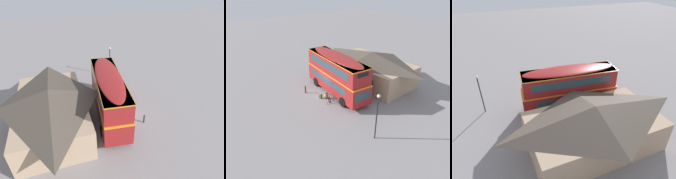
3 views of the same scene
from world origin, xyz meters
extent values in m
plane|color=gray|center=(0.00, 0.00, 0.00)|extent=(120.00, 120.00, 0.00)
cylinder|color=black|center=(4.01, 2.13, 0.55)|extent=(1.12, 0.36, 1.10)
cylinder|color=black|center=(3.84, -0.24, 0.55)|extent=(1.12, 0.36, 1.10)
cylinder|color=black|center=(-2.07, 2.57, 0.55)|extent=(1.12, 0.36, 1.10)
cylinder|color=black|center=(-2.25, 0.20, 0.55)|extent=(1.12, 0.36, 1.10)
cube|color=maroon|center=(0.88, 1.16, 1.52)|extent=(10.00, 3.20, 2.10)
cube|color=orange|center=(0.88, 1.16, 2.60)|extent=(10.02, 3.22, 0.12)
cube|color=maroon|center=(0.88, 1.16, 3.58)|extent=(9.70, 3.13, 1.90)
ellipsoid|color=maroon|center=(0.88, 1.16, 4.61)|extent=(9.50, 3.07, 0.36)
cube|color=#2D424C|center=(5.77, 0.81, 1.77)|extent=(0.21, 2.05, 0.90)
cube|color=black|center=(5.64, 0.82, 4.10)|extent=(0.16, 1.38, 0.44)
cube|color=#2D424C|center=(0.59, -0.06, 1.82)|extent=(7.66, 0.59, 0.76)
cube|color=#2D424C|center=(0.80, -0.05, 3.73)|extent=(8.05, 0.62, 0.80)
cube|color=#2D424C|center=(0.77, 2.42, 1.82)|extent=(7.66, 0.59, 0.76)
cube|color=#2D424C|center=(0.97, 2.38, 3.73)|extent=(8.05, 0.62, 0.80)
cube|color=orange|center=(0.88, 1.16, 4.49)|extent=(9.80, 3.22, 0.08)
torus|color=black|center=(2.30, -0.94, 0.34)|extent=(0.68, 0.26, 0.68)
torus|color=black|center=(1.32, -0.66, 0.34)|extent=(0.68, 0.26, 0.68)
cylinder|color=#B2B2B7|center=(2.30, -0.94, 0.34)|extent=(0.07, 0.11, 0.05)
cylinder|color=#B2B2B7|center=(1.32, -0.66, 0.34)|extent=(0.07, 0.11, 0.05)
cylinder|color=maroon|center=(2.03, -0.86, 0.62)|extent=(0.45, 0.16, 0.69)
cylinder|color=maroon|center=(1.97, -0.84, 0.93)|extent=(0.56, 0.19, 0.08)
cylinder|color=maroon|center=(1.76, -0.79, 0.59)|extent=(0.18, 0.08, 0.63)
cylinder|color=maroon|center=(1.57, -0.73, 0.31)|extent=(0.52, 0.17, 0.09)
cylinder|color=maroon|center=(1.50, -0.72, 0.62)|extent=(0.40, 0.13, 0.58)
cylinder|color=maroon|center=(2.27, -0.93, 0.65)|extent=(0.10, 0.06, 0.61)
cylinder|color=black|center=(2.24, -0.92, 1.00)|extent=(0.15, 0.45, 0.03)
ellipsoid|color=black|center=(1.67, -0.76, 0.94)|extent=(0.28, 0.17, 0.06)
cube|color=yellow|center=(1.29, -0.82, 0.36)|extent=(0.31, 0.21, 0.32)
cylinder|color=#D84C33|center=(2.03, -0.86, 0.62)|extent=(0.07, 0.07, 0.18)
cube|color=#386642|center=(0.89, -1.18, 0.25)|extent=(0.35, 0.37, 0.50)
ellipsoid|color=#386642|center=(0.89, -1.18, 0.50)|extent=(0.33, 0.35, 0.10)
cube|color=#27472E|center=(0.77, -1.25, 0.18)|extent=(0.13, 0.20, 0.18)
cylinder|color=black|center=(1.04, -1.19, 0.25)|extent=(0.05, 0.05, 0.40)
cylinder|color=black|center=(0.97, -1.05, 0.25)|extent=(0.05, 0.05, 0.40)
cylinder|color=#D84C33|center=(2.48, -1.39, 0.11)|extent=(0.07, 0.07, 0.23)
cylinder|color=black|center=(2.48, -1.39, 0.24)|extent=(0.04, 0.04, 0.03)
cylinder|color=#338CBF|center=(0.47, -1.17, 0.10)|extent=(0.07, 0.07, 0.20)
cylinder|color=black|center=(0.47, -1.17, 0.21)|extent=(0.04, 0.04, 0.03)
cube|color=tan|center=(0.85, 6.83, 1.43)|extent=(11.13, 6.68, 2.86)
pyramid|color=#4C4238|center=(0.85, 6.83, 3.48)|extent=(11.55, 7.10, 1.23)
cube|color=#3D2319|center=(1.00, 3.73, 1.05)|extent=(1.10, 0.09, 2.10)
cube|color=#2D424C|center=(-1.71, 3.61, 1.57)|extent=(1.10, 0.09, 0.90)
cube|color=#2D424C|center=(3.71, 3.86, 1.57)|extent=(1.10, 0.09, 0.90)
cylinder|color=black|center=(9.65, -1.27, 2.04)|extent=(0.11, 0.11, 4.09)
sphere|color=#F2E5BF|center=(9.65, -1.27, 4.21)|extent=(0.28, 0.28, 0.28)
cylinder|color=#333338|center=(-1.38, -1.93, 0.42)|extent=(0.16, 0.16, 0.85)
sphere|color=#333338|center=(-1.38, -1.93, 0.89)|extent=(0.16, 0.16, 0.16)
camera|label=1|loc=(-14.06, 4.94, 12.71)|focal=29.21mm
camera|label=2|loc=(19.47, -12.73, 12.42)|focal=34.35mm
camera|label=3|loc=(7.49, 17.80, 13.42)|focal=31.98mm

